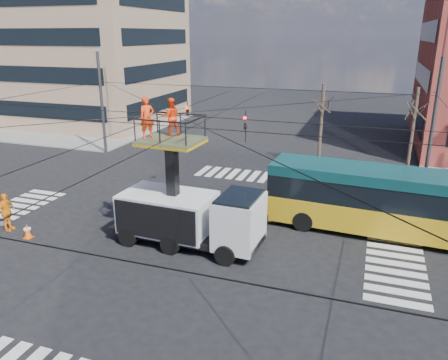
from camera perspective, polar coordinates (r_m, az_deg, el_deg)
The scene contains 11 objects.
ground at distance 21.60m, azimuth -6.10°, elevation -6.99°, with size 120.00×120.00×0.00m, color black.
sidewalk_nw at distance 49.41m, azimuth -18.09°, elevation 6.91°, with size 18.00×18.00×0.12m, color slate.
crosswalks at distance 21.59m, azimuth -6.10°, elevation -6.96°, with size 22.40×22.40×0.02m, color silver, non-canonical shape.
overhead_network at distance 20.51m, azimuth -6.21°, elevation 4.38°, with size 24.24×24.24×8.00m.
tree_a at distance 31.59m, azimuth 12.75°, elevation 9.66°, with size 2.00×2.00×6.00m.
tree_b at distance 31.50m, azimuth 23.74°, elevation 8.53°, with size 2.00×2.00×6.00m.
utility_truck at distance 19.68m, azimuth -4.57°, elevation -2.79°, with size 7.09×2.89×6.72m.
city_bus at distance 22.21m, azimuth 22.17°, elevation -2.75°, with size 12.68×3.40×3.20m.
traffic_cone at distance 22.93m, azimuth -24.29°, elevation -6.08°, with size 0.36×0.36×0.71m, color #EC5309.
worker_ground at distance 23.99m, azimuth -26.58°, elevation -3.77°, with size 1.13×0.47×1.93m, color orange.
flagger at distance 20.61m, azimuth 2.71°, elevation -5.63°, with size 1.08×0.62×1.68m, color #FFA410.
Camera 1 is at (8.50, -17.55, 9.28)m, focal length 35.00 mm.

